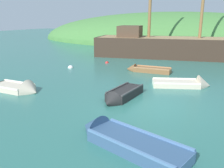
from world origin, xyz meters
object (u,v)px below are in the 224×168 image
at_px(buoy_red, 107,63).
at_px(rowboat_far, 121,140).
at_px(sailing_ship, 169,49).
at_px(rowboat_outer_left, 19,90).
at_px(buoy_white, 71,68).
at_px(rowboat_portside, 146,70).
at_px(rowboat_near_dock, 187,85).
at_px(rowboat_center, 121,96).

bearing_deg(buoy_red, rowboat_far, -60.28).
distance_m(rowboat_far, buoy_red, 13.90).
relative_size(sailing_ship, rowboat_outer_left, 5.83).
relative_size(rowboat_far, buoy_white, 9.64).
bearing_deg(rowboat_far, rowboat_portside, -59.97).
bearing_deg(sailing_ship, buoy_white, -133.89).
bearing_deg(buoy_white, rowboat_near_dock, -7.91).
relative_size(sailing_ship, buoy_red, 56.30).
height_order(sailing_ship, rowboat_center, sailing_ship).
xyz_separation_m(rowboat_near_dock, buoy_white, (-9.13, 1.27, -0.08)).
relative_size(rowboat_far, rowboat_portside, 1.21).
height_order(rowboat_center, buoy_white, rowboat_center).
relative_size(rowboat_outer_left, rowboat_portside, 0.90).
xyz_separation_m(rowboat_center, rowboat_outer_left, (-5.45, -1.29, -0.07)).
xyz_separation_m(rowboat_center, buoy_red, (-5.11, 8.15, -0.14)).
distance_m(rowboat_near_dock, buoy_red, 8.74).
bearing_deg(sailing_ship, rowboat_outer_left, -117.96).
bearing_deg(rowboat_center, rowboat_portside, -167.28).
relative_size(rowboat_center, rowboat_portside, 0.90).
xyz_separation_m(sailing_ship, rowboat_near_dock, (3.59, -10.25, -0.66)).
height_order(rowboat_center, rowboat_near_dock, rowboat_near_dock).
distance_m(sailing_ship, rowboat_near_dock, 10.89).
bearing_deg(rowboat_center, buoy_red, -143.57).
xyz_separation_m(rowboat_center, rowboat_far, (1.79, -3.92, -0.02)).
height_order(sailing_ship, buoy_red, sailing_ship).
relative_size(rowboat_near_dock, buoy_red, 11.10).
bearing_deg(buoy_white, rowboat_portside, 13.33).
height_order(rowboat_portside, buoy_white, rowboat_portside).
height_order(rowboat_far, buoy_white, rowboat_far).
xyz_separation_m(rowboat_center, rowboat_portside, (-0.94, 6.37, -0.04)).
bearing_deg(buoy_white, rowboat_center, -36.80).
height_order(buoy_white, buoy_red, buoy_white).
distance_m(sailing_ship, buoy_red, 7.09).
bearing_deg(sailing_ship, rowboat_near_dock, -82.95).
height_order(sailing_ship, rowboat_portside, sailing_ship).
bearing_deg(rowboat_outer_left, buoy_white, 99.95).
xyz_separation_m(sailing_ship, rowboat_outer_left, (-4.29, -15.28, -0.66)).
bearing_deg(rowboat_portside, buoy_red, -26.81).
distance_m(rowboat_outer_left, rowboat_near_dock, 9.35).
height_order(rowboat_outer_left, buoy_red, rowboat_outer_left).
xyz_separation_m(rowboat_portside, buoy_white, (-5.75, -1.36, -0.11)).
bearing_deg(rowboat_center, rowboat_far, 28.83).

